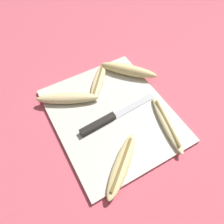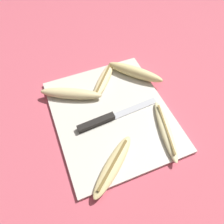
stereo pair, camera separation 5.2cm
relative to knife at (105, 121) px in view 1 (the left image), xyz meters
The scene contains 8 objects.
ground_plane 0.04m from the knife, 115.35° to the left, with size 4.00×4.00×0.00m, color #C65160.
cutting_board 0.04m from the knife, 115.35° to the left, with size 0.42×0.35×0.01m.
knife is the anchor object (origin of this frame).
banana_mellow_near 0.15m from the knife, 152.99° to the right, with size 0.13×0.20×0.03m.
banana_spotted_left 0.15m from the knife, 11.39° to the right, with size 0.16×0.18×0.02m.
banana_ripe_center 0.16m from the knife, 159.69° to the left, with size 0.16×0.14×0.02m.
banana_soft_right 0.19m from the knife, 56.57° to the left, with size 0.21×0.08×0.02m.
banana_golden_short 0.22m from the knife, 128.98° to the left, with size 0.17×0.17×0.04m.
Camera 1 is at (0.33, -0.19, 0.58)m, focal length 35.00 mm.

